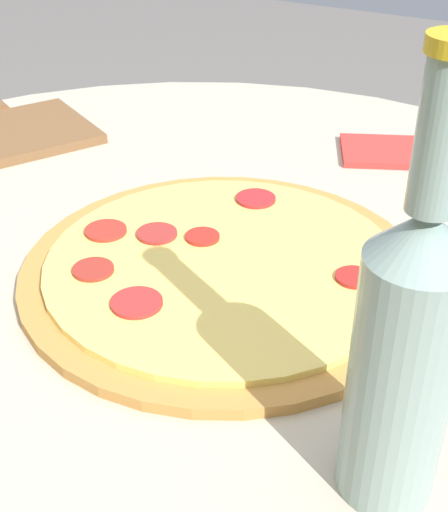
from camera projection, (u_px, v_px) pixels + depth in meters
table at (183, 423)px, 0.74m from camera, size 1.08×1.08×0.72m
pizza at (223, 267)px, 0.64m from camera, size 0.36×0.36×0.02m
beer_bottle at (406, 349)px, 0.39m from camera, size 0.06×0.06×0.28m
pizza_paddle at (18, 126)px, 0.93m from camera, size 0.30×0.21×0.02m
napkin at (402, 152)px, 0.87m from camera, size 0.17×0.14×0.01m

